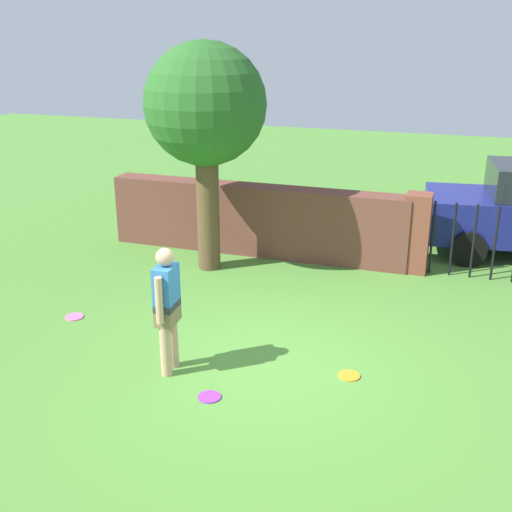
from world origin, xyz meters
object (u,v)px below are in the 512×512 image
(tree, at_px, (205,108))
(frisbee_pink, at_px, (74,317))
(frisbee_orange, at_px, (349,376))
(person, at_px, (167,305))
(frisbee_purple, at_px, (209,397))

(tree, relative_size, frisbee_pink, 14.41)
(frisbee_orange, distance_m, frisbee_pink, 4.20)
(tree, relative_size, person, 2.40)
(tree, height_order, frisbee_orange, tree)
(tree, relative_size, frisbee_purple, 14.41)
(tree, height_order, frisbee_pink, tree)
(frisbee_orange, relative_size, frisbee_pink, 1.00)
(tree, xyz_separation_m, frisbee_purple, (1.65, -3.93, -2.79))
(person, distance_m, frisbee_pink, 2.40)
(tree, bearing_deg, frisbee_pink, -112.88)
(tree, xyz_separation_m, frisbee_pink, (-1.09, -2.58, -2.79))
(frisbee_pink, relative_size, frisbee_purple, 1.00)
(person, height_order, frisbee_pink, person)
(frisbee_orange, relative_size, frisbee_purple, 1.00)
(tree, bearing_deg, frisbee_purple, -67.24)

